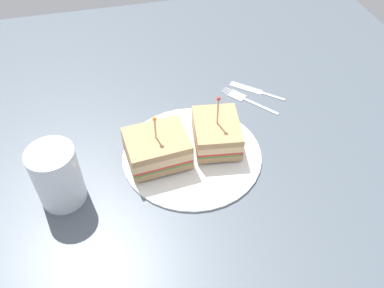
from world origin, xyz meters
TOP-DOWN VIEW (x-y plane):
  - ground_plane at (0.00, 0.00)cm, footprint 116.24×116.24cm
  - plate at (0.00, 0.00)cm, footprint 24.30×24.30cm
  - sandwich_half_front at (-4.75, -1.36)cm, footprint 9.02×10.82cm
  - sandwich_half_back at (6.04, 0.46)cm, footprint 10.89×9.35cm
  - drink_glass at (21.99, 3.83)cm, footprint 7.20×7.20cm
  - fork at (-13.87, -12.63)cm, footprint 8.98×10.66cm
  - knife at (-16.87, -14.64)cm, footprint 9.71×8.74cm

SIDE VIEW (x-z plane):
  - ground_plane at x=0.00cm, z-range -2.00..0.00cm
  - fork at x=-13.87cm, z-range 0.00..0.35cm
  - knife at x=-16.87cm, z-range 0.00..0.35cm
  - plate at x=0.00cm, z-range 0.00..0.88cm
  - sandwich_half_front at x=-4.75cm, z-range -1.94..8.36cm
  - sandwich_half_back at x=6.04cm, z-range -1.36..8.13cm
  - drink_glass at x=21.99cm, z-range -0.62..9.66cm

